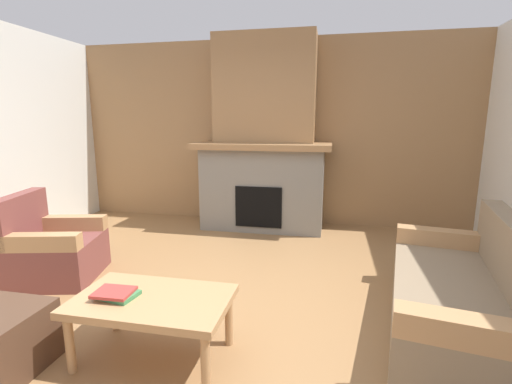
# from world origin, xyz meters

# --- Properties ---
(ground) EXTENTS (9.00, 9.00, 0.00)m
(ground) POSITION_xyz_m (0.00, 0.00, 0.00)
(ground) COLOR olive
(wall_back_wood_panel) EXTENTS (6.00, 0.12, 2.70)m
(wall_back_wood_panel) POSITION_xyz_m (0.00, 3.00, 1.35)
(wall_back_wood_panel) COLOR #997047
(wall_back_wood_panel) RESTS_ON ground
(fireplace) EXTENTS (1.90, 0.82, 2.70)m
(fireplace) POSITION_xyz_m (0.00, 2.62, 1.16)
(fireplace) COLOR gray
(fireplace) RESTS_ON ground
(couch) EXTENTS (1.13, 1.92, 0.85)m
(couch) POSITION_xyz_m (1.93, 0.20, 0.29)
(couch) COLOR #847056
(couch) RESTS_ON ground
(armchair) EXTENTS (0.92, 0.92, 0.85)m
(armchair) POSITION_xyz_m (-1.72, 0.44, 0.29)
(armchair) COLOR brown
(armchair) RESTS_ON ground
(coffee_table) EXTENTS (1.00, 0.60, 0.43)m
(coffee_table) POSITION_xyz_m (-0.15, -0.51, 0.38)
(coffee_table) COLOR tan
(coffee_table) RESTS_ON ground
(book_stack_near_edge) EXTENTS (0.27, 0.22, 0.05)m
(book_stack_near_edge) POSITION_xyz_m (-0.37, -0.55, 0.45)
(book_stack_near_edge) COLOR #3D7F4C
(book_stack_near_edge) RESTS_ON coffee_table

